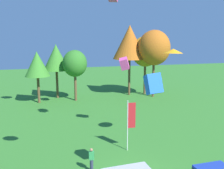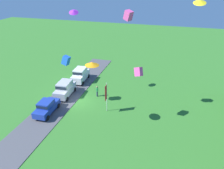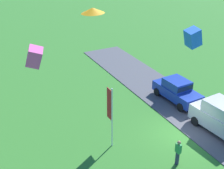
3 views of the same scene
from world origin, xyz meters
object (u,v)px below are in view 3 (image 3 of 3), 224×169
Objects in this scene: car_suv_by_flagpole at (223,117)px; car_sedan_near_entrance at (177,90)px; kite_box_topmost at (193,38)px; flag_banner at (110,109)px; kite_delta_trailing_tail at (93,10)px; person_beside_suv at (178,152)px; kite_box_mid_center at (34,57)px.

car_suv_by_flagpole reaches higher than car_sedan_near_entrance.
kite_box_topmost reaches higher than car_sedan_near_entrance.
kite_box_topmost is at bearing 149.62° from car_sedan_near_entrance.
flag_banner is 2.75× the size of kite_delta_trailing_tail.
flag_banner is 6.94m from kite_box_topmost.
kite_box_topmost is at bearing 42.00° from car_suv_by_flagpole.
car_suv_by_flagpole is at bearing -108.30° from flag_banner.
kite_delta_trailing_tail is at bearing 17.51° from person_beside_suv.
kite_box_mid_center reaches higher than person_beside_suv.
car_sedan_near_entrance is 2.62× the size of person_beside_suv.
kite_box_topmost is (3.18, -3.01, 5.78)m from person_beside_suv.
flag_banner is at bearing -99.38° from kite_box_mid_center.
kite_box_topmost is at bearing -94.99° from flag_banner.
person_beside_suv is (-6.31, 4.84, -0.16)m from car_sedan_near_entrance.
person_beside_suv is at bearing 142.48° from car_sedan_near_entrance.
flag_banner is at bearing 109.37° from car_sedan_near_entrance.
person_beside_suv is at bearing 136.56° from kite_box_topmost.
kite_delta_trailing_tail is 1.37× the size of kite_box_topmost.
car_sedan_near_entrance is at bearing -37.52° from person_beside_suv.
car_sedan_near_entrance reaches higher than person_beside_suv.
person_beside_suv is at bearing -144.10° from flag_banner.
kite_delta_trailing_tail reaches higher than car_suv_by_flagpole.
car_suv_by_flagpole is at bearing -129.63° from kite_delta_trailing_tail.
flag_banner is 3.77× the size of kite_box_topmost.
kite_box_mid_center is at bearing 119.48° from kite_delta_trailing_tail.
kite_box_mid_center is (3.15, 11.63, 5.42)m from car_suv_by_flagpole.
flag_banner is (3.67, 2.66, 1.81)m from person_beside_suv.
kite_box_mid_center is (0.69, 4.20, 4.03)m from flag_banner.
kite_delta_trailing_tail is (5.78, 6.98, 6.86)m from car_suv_by_flagpole.
kite_box_mid_center is at bearing 74.84° from car_suv_by_flagpole.
kite_box_topmost is at bearing -126.21° from kite_delta_trailing_tail.
car_sedan_near_entrance is at bearing -30.38° from kite_box_topmost.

